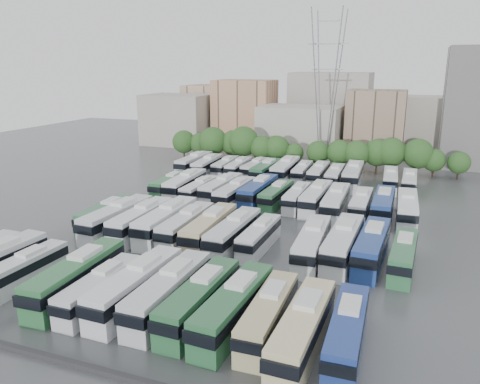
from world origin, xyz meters
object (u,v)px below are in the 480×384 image
at_px(bus_r0_s8, 200,299).
at_px(bus_r3_s13, 409,182).
at_px(bus_r2_s4, 221,189).
at_px(bus_r3_s1, 207,166).
at_px(bus_r1_s6, 210,229).
at_px(bus_r2_s7, 276,195).
at_px(bus_r3_s3, 239,168).
at_px(bus_r0_s12, 347,332).
at_px(bus_r2_s10, 336,202).
at_px(bus_r1_s12, 372,246).
at_px(bus_r1_s8, 259,237).
at_px(bus_r2_s1, 170,184).
at_px(bus_r2_s8, 297,197).
at_px(bus_r0_s9, 234,307).
at_px(bus_r1_s7, 234,233).
at_px(bus_r0_s4, 77,276).
at_px(bus_r2_s9, 316,198).
at_px(bus_r0_s5, 100,288).
at_px(bus_r1_s3, 141,220).
at_px(bus_r1_s11, 343,244).
at_px(bus_r1_s1, 106,214).
at_px(bus_r1_s4, 166,221).
at_px(bus_r1_s10, 312,243).
at_px(bus_r2_s13, 407,209).
at_px(bus_r2_s11, 361,205).
at_px(bus_r0_s7, 169,292).
at_px(bus_r0_s10, 268,314).
at_px(bus_r2_s5, 235,193).
at_px(bus_r3_s6, 285,170).
at_px(bus_r0_s6, 136,286).
at_px(bus_r3_s2, 225,167).
at_px(bus_r3_s12, 390,179).
at_px(bus_r2_s12, 383,205).
at_px(bus_r1_s5, 186,226).
at_px(bus_r3_s9, 335,176).
at_px(bus_r1_s13, 403,255).
at_px(bus_r2_s3, 200,190).
at_px(bus_r2_s2, 185,185).
at_px(bus_r0_s11, 303,329).
at_px(apartment_tower, 478,108).
at_px(bus_r0_s2, 22,270).
at_px(bus_r3_s0, 194,163).
at_px(bus_r3_s8, 318,174).

bearing_deg(bus_r0_s8, bus_r3_s13, 74.02).
relative_size(bus_r2_s4, bus_r3_s1, 1.01).
height_order(bus_r1_s6, bus_r2_s7, bus_r1_s6).
relative_size(bus_r1_s6, bus_r3_s3, 1.17).
relative_size(bus_r0_s12, bus_r1_s6, 0.89).
bearing_deg(bus_r2_s10, bus_r1_s12, -68.57).
height_order(bus_r1_s8, bus_r2_s1, bus_r2_s1).
height_order(bus_r2_s8, bus_r3_s13, bus_r3_s13).
height_order(bus_r0_s9, bus_r1_s7, bus_r0_s9).
height_order(bus_r0_s4, bus_r2_s9, bus_r0_s4).
bearing_deg(bus_r2_s1, bus_r0_s5, -71.17).
bearing_deg(bus_r1_s3, bus_r1_s11, 0.78).
xyz_separation_m(bus_r1_s1, bus_r1_s6, (16.31, -0.84, 0.23)).
bearing_deg(bus_r2_s10, bus_r3_s3, 139.13).
xyz_separation_m(bus_r1_s4, bus_r3_s13, (29.67, 35.33, -0.32)).
relative_size(bus_r1_s6, bus_r3_s13, 1.15).
height_order(bus_r1_s10, bus_r2_s10, bus_r2_s10).
distance_m(bus_r2_s13, bus_r3_s1, 43.28).
height_order(bus_r2_s4, bus_r2_s9, bus_r2_s9).
height_order(bus_r2_s4, bus_r2_s7, bus_r2_s4).
xyz_separation_m(bus_r0_s12, bus_r2_s11, (-3.04, 35.77, 0.01)).
distance_m(bus_r0_s7, bus_r1_s1, 26.58).
relative_size(bus_r0_s10, bus_r1_s3, 0.90).
xyz_separation_m(bus_r1_s10, bus_r2_s5, (-16.50, 17.62, -0.06)).
bearing_deg(bus_r3_s6, bus_r0_s6, -91.31).
height_order(bus_r1_s11, bus_r3_s2, bus_r1_s11).
height_order(bus_r2_s10, bus_r3_s12, bus_r2_s10).
height_order(bus_r0_s6, bus_r2_s12, bus_r0_s6).
bearing_deg(bus_r3_s2, bus_r1_s8, -64.25).
bearing_deg(bus_r2_s10, bus_r1_s5, -134.71).
bearing_deg(bus_r3_s9, bus_r2_s5, -127.60).
xyz_separation_m(bus_r0_s4, bus_r1_s13, (29.83, 17.64, -0.29)).
distance_m(bus_r1_s6, bus_r2_s3, 20.43).
bearing_deg(bus_r1_s1, bus_r0_s12, -28.86).
relative_size(bus_r1_s6, bus_r2_s2, 1.00).
bearing_deg(bus_r2_s2, bus_r2_s12, -3.57).
distance_m(bus_r2_s8, bus_r2_s10, 6.71).
relative_size(bus_r0_s5, bus_r0_s8, 0.88).
bearing_deg(bus_r3_s2, bus_r0_s10, -66.55).
bearing_deg(bus_r0_s11, bus_r1_s3, 146.40).
relative_size(bus_r1_s5, bus_r2_s10, 0.96).
bearing_deg(bus_r1_s13, bus_r0_s4, -147.04).
bearing_deg(bus_r2_s4, bus_r2_s11, 0.34).
distance_m(bus_r0_s11, bus_r2_s1, 50.09).
xyz_separation_m(apartment_tower, bus_r2_s7, (-32.43, -45.27, -11.24)).
relative_size(bus_r1_s10, bus_r2_s2, 0.99).
bearing_deg(bus_r0_s2, bus_r1_s13, 27.30).
relative_size(bus_r1_s11, bus_r3_s0, 1.05).
distance_m(bus_r1_s7, bus_r2_s5, 18.63).
bearing_deg(bus_r0_s6, bus_r3_s8, 84.43).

